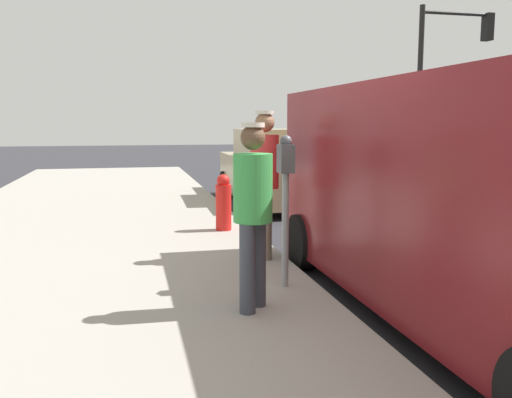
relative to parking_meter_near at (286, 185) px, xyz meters
name	(u,v)px	position (x,y,z in m)	size (l,w,h in m)	color
ground_plane	(434,308)	(-1.35, 0.57, -1.18)	(80.00, 80.00, 0.00)	#2D2D33
sidewalk_slab	(54,332)	(2.15, 0.57, -1.11)	(5.00, 32.00, 0.15)	#9E998E
parking_meter_near	(286,185)	(0.00, 0.00, 0.00)	(0.14, 0.18, 1.52)	gray
pedestrian_in_red	(265,174)	(-0.09, -1.22, 0.00)	(0.34, 0.36, 1.78)	#726656
pedestrian_in_green	(253,205)	(0.47, 0.60, -0.09)	(0.34, 0.34, 1.64)	#383D47
parked_van	(477,195)	(-1.50, 0.92, -0.03)	(2.12, 5.20, 2.15)	maroon
parked_sedan_behind	(276,170)	(-1.65, -6.44, -0.43)	(2.05, 4.45, 1.65)	tan
traffic_light_corner	(445,64)	(-7.88, -9.94, 2.34)	(2.48, 0.42, 5.20)	black
fire_hydrant	(223,203)	(0.10, -3.03, -0.61)	(0.24, 0.24, 0.86)	red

